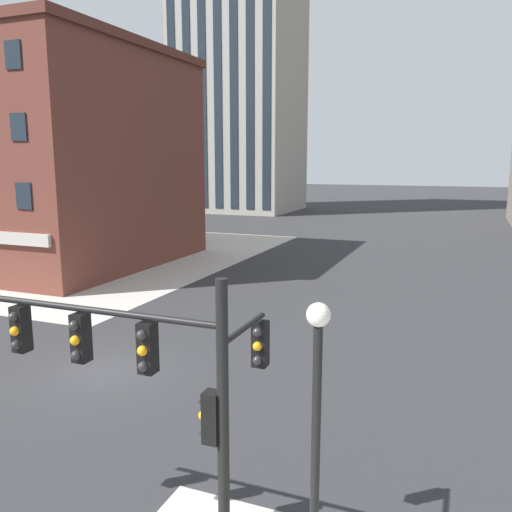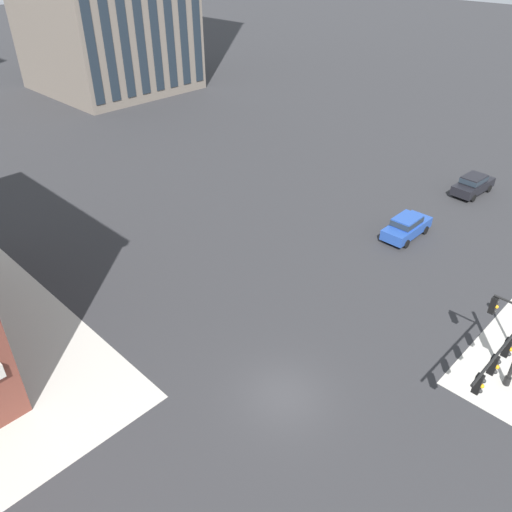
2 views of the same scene
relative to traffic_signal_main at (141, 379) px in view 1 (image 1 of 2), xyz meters
The scene contains 6 objects.
ground_plane 10.61m from the traffic_signal_main, 132.11° to the left, with size 320.00×320.00×0.00m, color #2D2D30.
sidewalk_far_corner 38.39m from the traffic_signal_main, 134.25° to the left, with size 32.00×32.00×0.02m, color #B7B2A8.
traffic_signal_main is the anchor object (origin of this frame).
street_lamp_corner_near 3.37m from the traffic_signal_main, ahead, with size 0.36×0.36×5.58m.
storefront_block_near_corner 36.54m from the traffic_signal_main, 138.29° to the left, with size 23.35×18.01×15.70m.
residential_tower_skyline_left 77.28m from the traffic_signal_main, 112.08° to the left, with size 17.28×15.74×46.75m.
Camera 1 is at (11.90, -14.90, 7.58)m, focal length 37.20 mm.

